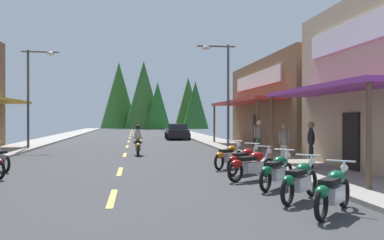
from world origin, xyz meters
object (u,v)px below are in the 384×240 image
Objects in this scene: motorcycle_parked_right_3 at (252,164)px; motorcycle_parked_right_5 at (229,156)px; streetlamp_left at (34,84)px; rider_cruising_lead at (138,142)px; pedestrian_waiting at (311,142)px; motorcycle_parked_right_0 at (333,190)px; pedestrian_by_shop at (284,142)px; motorcycle_parked_right_4 at (244,160)px; parked_car_curbside at (177,132)px; motorcycle_parked_right_1 at (300,180)px; pedestrian_strolling at (259,136)px; motorcycle_parked_right_2 at (277,170)px; streetlamp_right at (222,82)px.

motorcycle_parked_right_5 is at bearing 58.27° from motorcycle_parked_right_3.
streetlamp_left reaches higher than rider_cruising_lead.
motorcycle_parked_right_3 is at bearing 50.13° from pedestrian_waiting.
motorcycle_parked_right_0 is 8.59m from pedestrian_by_shop.
motorcycle_parked_right_0 is 0.89× the size of motorcycle_parked_right_3.
pedestrian_by_shop is at bearing -0.05° from motorcycle_parked_right_4.
motorcycle_parked_right_5 is 0.38× the size of parked_car_curbside.
motorcycle_parked_right_1 is 28.62m from parked_car_curbside.
pedestrian_strolling is at bearing -120.75° from pedestrian_by_shop.
pedestrian_by_shop is (11.90, -10.43, -2.96)m from streetlamp_left.
motorcycle_parked_right_2 is 0.90× the size of motorcycle_parked_right_3.
rider_cruising_lead is (6.16, -4.63, -3.28)m from streetlamp_left.
pedestrian_strolling reaches higher than motorcycle_parked_right_1.
pedestrian_by_shop is 0.39× the size of parked_car_curbside.
motorcycle_parked_right_5 is 2.45m from pedestrian_by_shop.
rider_cruising_lead is at bearing -75.88° from pedestrian_by_shop.
motorcycle_parked_right_5 is at bearing -18.95° from pedestrian_by_shop.
rider_cruising_lead is at bearing 60.25° from motorcycle_parked_right_2.
motorcycle_parked_right_1 is 10.70m from pedestrian_strolling.
motorcycle_parked_right_0 is at bearing -118.51° from motorcycle_parked_right_3.
streetlamp_right is 16.55m from motorcycle_parked_right_0.
motorcycle_parked_right_1 is at bearing 47.03° from motorcycle_parked_right_0.
motorcycle_parked_right_4 is 0.74× the size of rider_cruising_lead.
motorcycle_parked_right_4 is at bearing -35.40° from pedestrian_strolling.
streetlamp_left is at bearing 73.95° from motorcycle_parked_right_2.
motorcycle_parked_right_2 is at bearing 41.02° from motorcycle_parked_right_1.
pedestrian_waiting is at bearing -74.76° from motorcycle_parked_right_5.
pedestrian_waiting is at bearing 1.25° from motorcycle_parked_right_3.
pedestrian_by_shop is (2.11, 6.92, 0.48)m from motorcycle_parked_right_1.
streetlamp_left is 17.55m from pedestrian_waiting.
pedestrian_strolling is (2.20, 5.72, 0.56)m from motorcycle_parked_right_4.
pedestrian_waiting is at bearing -172.79° from parked_car_curbside.
parked_car_curbside reaches higher than motorcycle_parked_right_5.
streetlamp_left is at bearing 140.34° from parked_car_curbside.
motorcycle_parked_right_2 is (0.05, 1.76, 0.00)m from motorcycle_parked_right_1.
pedestrian_waiting is at bearing 6.01° from motorcycle_parked_right_2.
motorcycle_parked_right_0 is 1.04× the size of motorcycle_parked_right_4.
pedestrian_waiting is at bearing -10.84° from pedestrian_strolling.
rider_cruising_lead is at bearing -35.00° from pedestrian_waiting.
motorcycle_parked_right_2 and motorcycle_parked_right_3 have the same top height.
streetlamp_left is 3.63× the size of motorcycle_parked_right_0.
pedestrian_strolling reaches higher than motorcycle_parked_right_5.
streetlamp_right is 3.84× the size of motorcycle_parked_right_4.
motorcycle_parked_right_3 is at bearing 26.56° from pedestrian_by_shop.
streetlamp_left is 16.10m from pedestrian_by_shop.
motorcycle_parked_right_1 is (-0.12, 1.43, 0.00)m from motorcycle_parked_right_0.
streetlamp_right is at bearing -13.51° from streetlamp_left.
motorcycle_parked_right_5 is at bearing -153.01° from rider_cruising_lead.
pedestrian_strolling is (11.91, -6.88, -2.88)m from streetlamp_left.
pedestrian_strolling is at bearing 31.11° from motorcycle_parked_right_1.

